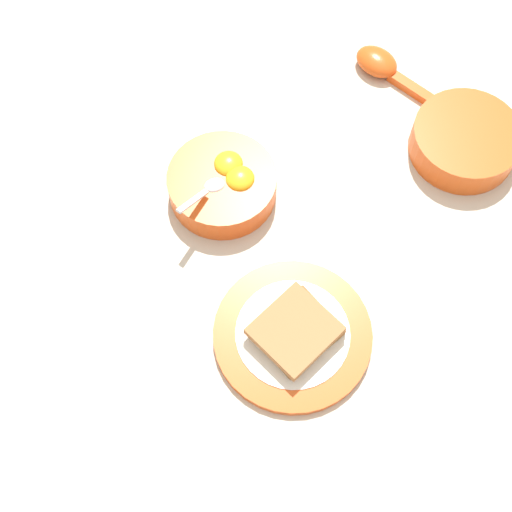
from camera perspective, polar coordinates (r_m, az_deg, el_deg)
The scene contains 6 objects.
ground_plane at distance 0.91m, azimuth 4.32°, elevation 6.23°, with size 3.00×3.00×0.00m, color beige.
egg_bowl at distance 0.88m, azimuth -2.68°, elevation 5.80°, with size 0.14×0.13×0.07m.
toast_plate at distance 0.82m, azimuth 2.94°, elevation -6.33°, with size 0.18×0.18×0.01m.
toast_sandwich at distance 0.80m, azimuth 3.20°, elevation -6.01°, with size 0.11×0.11×0.02m.
soup_spoon at distance 1.01m, azimuth 10.23°, elevation 14.63°, with size 0.10×0.14×0.03m.
congee_bowl at distance 0.95m, azimuth 16.38°, elevation 8.88°, with size 0.14×0.14×0.04m.
Camera 1 is at (0.22, 0.42, 0.78)m, focal length 50.00 mm.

